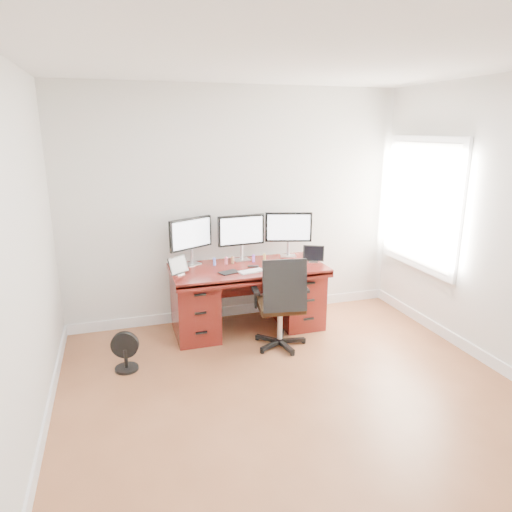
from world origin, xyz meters
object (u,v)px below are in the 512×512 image
object	(u,v)px
desk	(247,295)
floor_fan	(125,352)
monitor_center	(241,232)
office_chair	(281,318)
keyboard	(251,271)

from	to	relation	value
desk	floor_fan	distance (m)	1.51
monitor_center	desk	bearing A→B (deg)	-93.90
office_chair	monitor_center	bearing A→B (deg)	111.64
monitor_center	keyboard	xyz separation A→B (m)	(-0.02, -0.47, -0.33)
desk	floor_fan	size ratio (longest dim) A/B	4.46
desk	floor_fan	world-z (taller)	desk
desk	keyboard	bearing A→B (deg)	-95.57
floor_fan	keyboard	xyz separation A→B (m)	(1.35, 0.35, 0.57)
office_chair	floor_fan	distance (m)	1.57
monitor_center	keyboard	distance (m)	0.58
floor_fan	keyboard	size ratio (longest dim) A/B	1.41
floor_fan	keyboard	bearing A→B (deg)	29.49
desk	office_chair	xyz separation A→B (m)	(0.19, -0.57, -0.07)
office_chair	keyboard	size ratio (longest dim) A/B	3.70
office_chair	desk	bearing A→B (deg)	116.91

